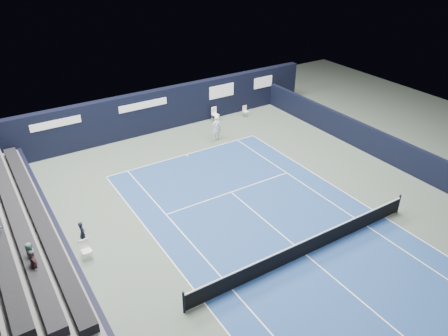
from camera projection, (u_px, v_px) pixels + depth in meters
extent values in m
plane|color=#49564D|center=(279.00, 232.00, 21.80)|extent=(48.00, 48.00, 0.00)
cube|color=navy|center=(306.00, 255.00, 20.33)|extent=(10.97, 23.77, 0.01)
cube|color=black|center=(366.00, 138.00, 29.18)|extent=(0.30, 22.00, 1.80)
cube|color=white|center=(216.00, 115.00, 33.78)|extent=(0.50, 0.48, 0.05)
cube|color=white|center=(214.00, 110.00, 33.78)|extent=(0.47, 0.06, 0.56)
cylinder|color=white|center=(216.00, 116.00, 34.14)|extent=(0.03, 0.03, 0.50)
cylinder|color=white|center=(212.00, 118.00, 33.93)|extent=(0.03, 0.03, 0.50)
cylinder|color=white|center=(219.00, 118.00, 33.87)|extent=(0.03, 0.03, 0.50)
cylinder|color=white|center=(215.00, 119.00, 33.66)|extent=(0.03, 0.03, 0.50)
cube|color=white|center=(214.00, 109.00, 33.75)|extent=(0.39, 0.11, 0.36)
cube|color=silver|center=(246.00, 112.00, 34.57)|extent=(0.40, 0.38, 0.04)
cube|color=silver|center=(245.00, 108.00, 34.58)|extent=(0.39, 0.04, 0.46)
cylinder|color=silver|center=(246.00, 113.00, 34.87)|extent=(0.02, 0.02, 0.40)
cylinder|color=silver|center=(243.00, 114.00, 34.70)|extent=(0.02, 0.02, 0.40)
cylinder|color=silver|center=(249.00, 114.00, 34.64)|extent=(0.02, 0.02, 0.40)
cylinder|color=silver|center=(245.00, 115.00, 34.48)|extent=(0.02, 0.02, 0.40)
cube|color=white|center=(87.00, 251.00, 19.89)|extent=(0.46, 0.44, 0.04)
cube|color=white|center=(84.00, 244.00, 19.90)|extent=(0.44, 0.05, 0.52)
cylinder|color=white|center=(90.00, 251.00, 20.22)|extent=(0.02, 0.02, 0.46)
cylinder|color=white|center=(82.00, 254.00, 20.04)|extent=(0.02, 0.02, 0.46)
cylinder|color=white|center=(93.00, 255.00, 19.97)|extent=(0.02, 0.02, 0.46)
cylinder|color=white|center=(85.00, 258.00, 19.79)|extent=(0.02, 0.02, 0.46)
imported|color=black|center=(82.00, 233.00, 20.79)|extent=(0.32, 0.46, 1.23)
cube|color=white|center=(186.00, 154.00, 29.06)|extent=(10.97, 0.06, 0.00)
cube|color=white|center=(385.00, 218.00, 22.88)|extent=(0.06, 23.77, 0.00)
cube|color=white|center=(204.00, 303.00, 17.77)|extent=(0.06, 23.77, 0.00)
cube|color=white|center=(367.00, 226.00, 22.24)|extent=(0.06, 23.77, 0.00)
cube|color=white|center=(232.00, 289.00, 18.41)|extent=(0.06, 23.77, 0.00)
cube|color=white|center=(231.00, 192.00, 25.03)|extent=(8.23, 0.06, 0.00)
cube|color=white|center=(306.00, 255.00, 20.32)|extent=(0.06, 12.80, 0.00)
cube|color=white|center=(187.00, 155.00, 28.95)|extent=(0.06, 0.30, 0.00)
cylinder|color=black|center=(399.00, 204.00, 23.04)|extent=(0.10, 0.10, 1.10)
cylinder|color=black|center=(184.00, 302.00, 17.08)|extent=(0.10, 0.10, 1.10)
cube|color=black|center=(307.00, 247.00, 20.10)|extent=(12.80, 0.03, 0.86)
cube|color=white|center=(308.00, 240.00, 19.88)|extent=(12.80, 0.05, 0.06)
cube|color=black|center=(155.00, 111.00, 31.69)|extent=(26.00, 0.60, 3.10)
cube|color=silver|center=(56.00, 124.00, 27.83)|extent=(3.20, 0.02, 0.50)
cube|color=silver|center=(143.00, 105.00, 30.62)|extent=(3.60, 0.02, 0.50)
cube|color=silver|center=(222.00, 91.00, 33.75)|extent=(2.20, 0.02, 1.00)
cube|color=silver|center=(263.00, 82.00, 35.61)|extent=(1.80, 0.02, 0.90)
cube|color=black|center=(63.00, 245.00, 20.02)|extent=(0.30, 22.00, 1.20)
cube|color=silver|center=(90.00, 291.00, 17.53)|extent=(0.02, 2.40, 0.45)
cube|color=silver|center=(67.00, 244.00, 20.10)|extent=(0.02, 2.00, 0.45)
cube|color=#555558|center=(43.00, 234.00, 20.37)|extent=(0.90, 16.00, 1.65)
cube|color=#515053|center=(22.00, 237.00, 19.84)|extent=(0.90, 16.00, 2.10)
cube|color=black|center=(39.00, 216.00, 19.86)|extent=(0.63, 15.20, 0.40)
cube|color=black|center=(15.00, 214.00, 19.22)|extent=(0.63, 15.20, 0.40)
imported|color=#513135|center=(34.00, 264.00, 15.95)|extent=(0.40, 0.68, 1.09)
imported|color=#33564E|center=(30.00, 254.00, 16.46)|extent=(0.38, 0.53, 1.02)
imported|color=white|center=(216.00, 128.00, 30.63)|extent=(0.71, 0.50, 1.83)
cylinder|color=black|center=(217.00, 128.00, 30.27)|extent=(0.03, 0.29, 0.13)
torus|color=black|center=(219.00, 128.00, 30.04)|extent=(0.30, 0.13, 0.29)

